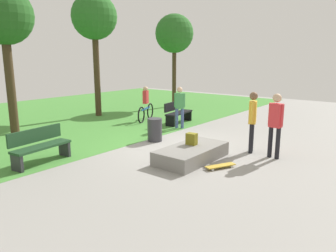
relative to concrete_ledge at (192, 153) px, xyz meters
The scene contains 15 objects.
ground_plane 1.43m from the concrete_ledge, 56.77° to the left, with size 28.00×28.00×0.00m, color gray.
grass_lawn 8.82m from the concrete_ledge, 84.94° to the left, with size 26.60×12.81×0.01m, color #478C38.
concrete_ledge is the anchor object (origin of this frame).
backpack_on_ledge 0.41m from the concrete_ledge, 35.35° to the left, with size 0.28×0.20×0.32m, color olive.
skater_performing_trick 2.12m from the concrete_ledge, 28.68° to the right, with size 0.41×0.30×1.76m.
skater_watching 2.43m from the concrete_ledge, 46.67° to the right, with size 0.24×0.43×1.78m.
skateboard_by_ledge 0.95m from the concrete_ledge, 95.51° to the right, with size 0.81×0.53×0.08m.
park_bench_near_lamppost 4.97m from the concrete_ledge, 41.11° to the left, with size 1.65×0.68×0.91m.
park_bench_near_path 4.00m from the concrete_ledge, 131.59° to the left, with size 1.65×0.68×0.91m.
tree_leaning_ash 10.48m from the concrete_ledge, 40.14° to the left, with size 2.08×2.08×5.02m.
tree_tall_oak 7.96m from the concrete_ledge, 101.72° to the left, with size 1.99×1.99×5.12m.
tree_young_birch 8.91m from the concrete_ledge, 68.64° to the left, with size 2.05×2.05×5.53m.
trash_bin 2.31m from the concrete_ledge, 66.25° to the left, with size 0.48×0.48×0.76m, color #333338.
pedestrian_with_backpack 4.08m from the concrete_ledge, 41.06° to the left, with size 0.44×0.42×1.61m.
cyclist_on_bicycle 5.81m from the concrete_ledge, 54.54° to the left, with size 1.71×0.73×1.52m.
Camera 1 is at (-7.67, -5.84, 2.73)m, focal length 34.32 mm.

